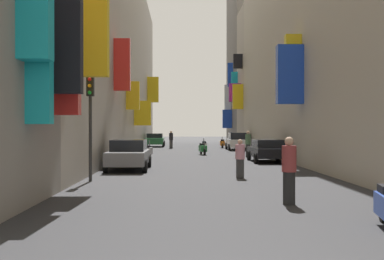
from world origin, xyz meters
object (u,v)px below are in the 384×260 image
Objects in this scene: parked_car_black at (267,150)px; pedestrian_mid_street at (248,144)px; scooter_orange at (222,143)px; pedestrian_near_right at (240,159)px; pedestrian_near_left at (171,140)px; traffic_light_near_corner at (90,109)px; parked_car_grey at (129,154)px; parked_car_white at (238,141)px; pedestrian_crossing at (289,171)px; scooter_silver at (148,151)px; scooter_white at (204,146)px; parked_car_green at (155,140)px; scooter_green at (203,149)px.

parked_car_black is 2.28× the size of pedestrian_mid_street.
pedestrian_near_right is at bearing -93.60° from scooter_orange.
pedestrian_mid_street is at bearing -67.49° from pedestrian_near_left.
traffic_light_near_corner is (-7.51, -28.66, 2.25)m from scooter_orange.
parked_car_grey is 2.45× the size of pedestrian_near_left.
pedestrian_near_right is 13.47m from pedestrian_mid_street.
parked_car_grey reaches higher than scooter_orange.
parked_car_grey is 20.87m from parked_car_white.
pedestrian_near_right is 0.39× the size of traffic_light_near_corner.
pedestrian_mid_street is (-0.52, -9.94, 0.09)m from parked_car_white.
parked_car_white is 0.98× the size of parked_car_black.
pedestrian_crossing reaches higher than scooter_orange.
scooter_silver is 0.49× the size of traffic_light_near_corner.
scooter_orange is 1.19× the size of pedestrian_near_right.
scooter_silver is (-7.32, -10.71, -0.34)m from parked_car_white.
scooter_white is 21.34m from pedestrian_near_right.
traffic_light_near_corner is at bearing -91.22° from parked_car_green.
parked_car_white reaches higher than scooter_green.
pedestrian_near_left is (-6.06, 3.44, 0.04)m from parked_car_white.
parked_car_grey is 2.15× the size of scooter_green.
pedestrian_near_right reaches higher than scooter_orange.
scooter_silver is (-6.31, -15.06, 0.00)m from scooter_orange.
traffic_light_near_corner reaches higher than scooter_white.
traffic_light_near_corner reaches higher than parked_car_black.
parked_car_green is 18.93m from pedestrian_mid_street.
scooter_silver is (-7.29, 3.77, -0.25)m from parked_car_black.
parked_car_black reaches higher than scooter_green.
scooter_green is (4.35, -14.67, -0.28)m from parked_car_green.
parked_car_green is at bearing 106.53° from scooter_green.
parked_car_black is at bearing -71.40° from pedestrian_near_left.
parked_car_white reaches higher than scooter_orange.
parked_car_black is 18.86m from scooter_orange.
pedestrian_near_right reaches higher than scooter_silver.
pedestrian_crossing is 0.45× the size of traffic_light_near_corner.
traffic_light_near_corner is at bearing 138.90° from pedestrian_crossing.
pedestrian_mid_street is at bearing 84.92° from pedestrian_crossing.
scooter_white is at bearing 103.86° from parked_car_black.
pedestrian_near_right is at bearing -69.91° from scooter_silver.
pedestrian_near_right is at bearing -82.91° from pedestrian_near_left.
scooter_orange is (6.61, 23.78, -0.30)m from parked_car_grey.
scooter_silver is 13.84m from traffic_light_near_corner.
scooter_orange is 1.09× the size of pedestrian_near_left.
pedestrian_near_left is (-3.78, 33.20, -0.05)m from pedestrian_crossing.
parked_car_white is at bearing 68.59° from parked_car_grey.
traffic_light_near_corner reaches higher than scooter_orange.
scooter_orange is 6.59m from scooter_white.
pedestrian_near_left is at bearing 118.76° from scooter_white.
scooter_orange is 0.96× the size of scooter_silver.
parked_car_white is 2.16× the size of scooter_white.
scooter_silver is 1.13× the size of pedestrian_near_left.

